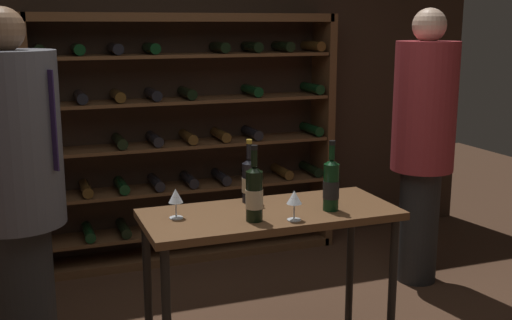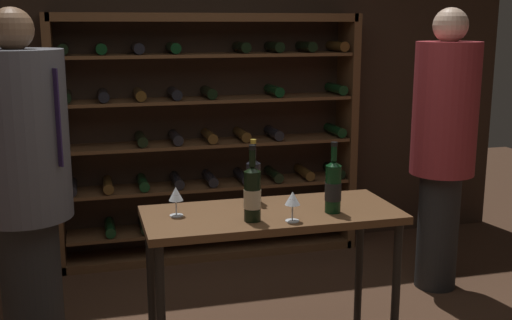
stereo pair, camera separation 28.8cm
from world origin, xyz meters
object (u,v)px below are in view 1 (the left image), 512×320
at_px(wine_bottle_red_label, 249,180).
at_px(tasting_table, 270,228).
at_px(wine_rack, 189,140).
at_px(person_guest_blue_shirt, 14,180).
at_px(wine_bottle_black_capsule, 331,185).
at_px(wine_bottle_green_slim, 254,193).
at_px(person_guest_khaki, 423,135).
at_px(wine_glass_stemmed_left, 294,199).
at_px(wine_glass_stemmed_center, 176,197).

bearing_deg(wine_bottle_red_label, tasting_table, -76.81).
xyz_separation_m(wine_rack, person_guest_blue_shirt, (-1.22, -1.29, 0.10)).
relative_size(wine_bottle_black_capsule, wine_bottle_green_slim, 0.97).
distance_m(person_guest_khaki, wine_bottle_black_capsule, 1.30).
bearing_deg(wine_bottle_red_label, person_guest_blue_shirt, 172.11).
height_order(wine_bottle_black_capsule, wine_glass_stemmed_left, wine_bottle_black_capsule).
distance_m(wine_bottle_red_label, wine_bottle_green_slim, 0.33).
height_order(person_guest_khaki, wine_bottle_green_slim, person_guest_khaki).
relative_size(wine_rack, wine_glass_stemmed_center, 15.27).
bearing_deg(wine_glass_stemmed_center, wine_bottle_black_capsule, -10.41).
height_order(wine_rack, wine_glass_stemmed_left, wine_rack).
distance_m(wine_glass_stemmed_left, wine_glass_stemmed_center, 0.58).
distance_m(wine_bottle_green_slim, wine_glass_stemmed_left, 0.20).
relative_size(wine_bottle_red_label, wine_glass_stemmed_center, 2.28).
bearing_deg(person_guest_blue_shirt, tasting_table, 34.54).
bearing_deg(person_guest_khaki, wine_bottle_green_slim, -13.85).
bearing_deg(wine_bottle_black_capsule, person_guest_khaki, 34.75).
relative_size(wine_bottle_green_slim, wine_glass_stemmed_left, 2.51).
distance_m(wine_rack, wine_glass_stemmed_left, 1.83).
relative_size(wine_rack, person_guest_khaki, 1.23).
distance_m(wine_bottle_black_capsule, wine_bottle_green_slim, 0.43).
bearing_deg(wine_bottle_black_capsule, wine_bottle_green_slim, -175.85).
xyz_separation_m(tasting_table, person_guest_khaki, (1.36, 0.64, 0.29)).
height_order(wine_rack, person_guest_khaki, person_guest_khaki).
bearing_deg(wine_glass_stemmed_center, person_guest_khaki, 18.01).
distance_m(wine_rack, wine_glass_stemmed_center, 1.67).
bearing_deg(person_guest_khaki, wine_bottle_red_label, -23.32).
relative_size(person_guest_blue_shirt, wine_bottle_black_capsule, 5.09).
height_order(person_guest_khaki, wine_bottle_black_capsule, person_guest_khaki).
height_order(wine_rack, wine_bottle_red_label, wine_rack).
xyz_separation_m(person_guest_khaki, wine_bottle_black_capsule, (-1.07, -0.74, -0.07)).
relative_size(person_guest_blue_shirt, wine_bottle_red_label, 5.41).
bearing_deg(wine_bottle_red_label, wine_rack, 88.05).
relative_size(tasting_table, person_guest_khaki, 0.70).
bearing_deg(wine_bottle_black_capsule, person_guest_blue_shirt, 163.33).
bearing_deg(tasting_table, person_guest_blue_shirt, 163.75).
distance_m(tasting_table, person_guest_khaki, 1.54).
height_order(wine_rack, tasting_table, wine_rack).
xyz_separation_m(person_guest_blue_shirt, wine_bottle_green_slim, (1.08, -0.48, -0.05)).
relative_size(wine_bottle_red_label, wine_glass_stemmed_left, 2.29).
bearing_deg(wine_glass_stemmed_left, wine_bottle_green_slim, 161.83).
distance_m(tasting_table, wine_glass_stemmed_left, 0.28).
distance_m(wine_rack, wine_bottle_green_slim, 1.78).
height_order(tasting_table, wine_bottle_red_label, wine_bottle_red_label).
distance_m(tasting_table, wine_glass_stemmed_center, 0.52).
bearing_deg(wine_bottle_red_label, wine_glass_stemmed_center, -161.37).
bearing_deg(wine_bottle_green_slim, wine_glass_stemmed_left, -18.17).
distance_m(person_guest_khaki, wine_glass_stemmed_center, 1.94).
height_order(tasting_table, wine_glass_stemmed_left, wine_glass_stemmed_left).
height_order(wine_rack, wine_glass_stemmed_center, wine_rack).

